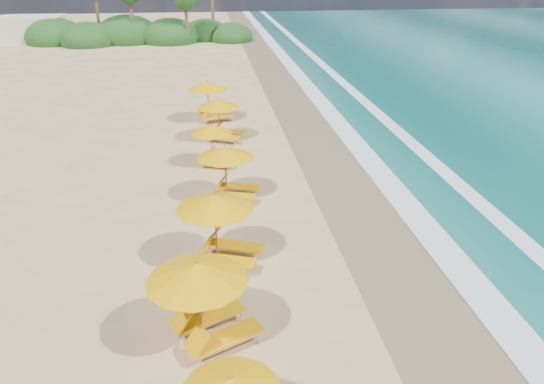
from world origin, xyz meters
TOP-DOWN VIEW (x-y plane):
  - ground at (0.00, 0.00)m, footprint 160.00×160.00m
  - wet_sand at (4.00, 0.00)m, footprint 4.00×160.00m
  - surf_foam at (6.70, 0.00)m, footprint 4.00×160.00m
  - station_2 at (-2.46, -6.37)m, footprint 3.36×3.34m
  - station_3 at (-1.94, -2.61)m, footprint 3.19×3.13m
  - station_4 at (-1.42, 2.16)m, footprint 2.93×2.86m
  - station_5 at (-1.93, 5.93)m, footprint 2.66×2.64m
  - station_6 at (-1.45, 9.53)m, footprint 3.06×3.04m
  - station_7 at (-1.94, 13.22)m, footprint 3.06×2.96m
  - treeline at (-9.94, 45.51)m, footprint 25.80×8.80m
  - beach_building at (-22.00, 48.00)m, footprint 7.00×5.00m

SIDE VIEW (x-z plane):
  - ground at x=0.00m, z-range 0.00..0.00m
  - wet_sand at x=4.00m, z-range 0.00..0.01m
  - surf_foam at x=6.70m, z-range 0.02..0.03m
  - treeline at x=-9.94m, z-range -3.87..5.86m
  - station_5 at x=-1.93m, z-range 0.12..2.17m
  - station_4 at x=-1.42m, z-range 0.14..2.45m
  - station_6 at x=-1.45m, z-range 0.14..2.47m
  - station_7 at x=-1.94m, z-range 0.15..2.63m
  - station_3 at x=-1.94m, z-range 0.15..2.63m
  - beach_building at x=-22.00m, z-range 0.00..2.80m
  - station_2 at x=-2.46m, z-range 0.15..2.71m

